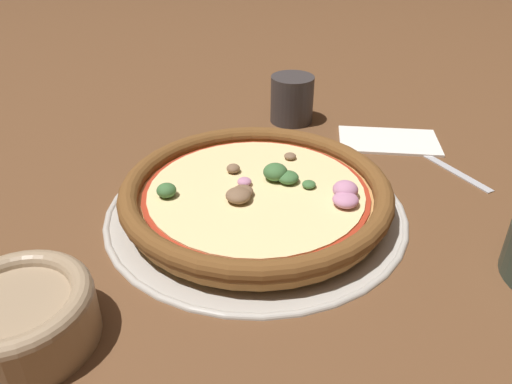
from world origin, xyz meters
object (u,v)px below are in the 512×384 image
(napkin, at_px, (389,140))
(drinking_cup, at_px, (292,99))
(fork, at_px, (432,158))
(pizza_tray, at_px, (256,208))
(pizza, at_px, (257,192))
(bowl_near, at_px, (19,315))

(napkin, bearing_deg, drinking_cup, -20.13)
(napkin, distance_m, fork, 0.08)
(napkin, relative_size, fork, 0.98)
(pizza_tray, height_order, drinking_cup, drinking_cup)
(pizza, relative_size, drinking_cup, 4.23)
(pizza, bearing_deg, drinking_cup, -93.09)
(pizza, xyz_separation_m, fork, (-0.24, -0.18, -0.02))
(bowl_near, bearing_deg, napkin, -126.81)
(pizza_tray, xyz_separation_m, drinking_cup, (-0.02, -0.29, 0.04))
(pizza_tray, bearing_deg, bowl_near, 54.41)
(drinking_cup, bearing_deg, pizza_tray, 86.78)
(drinking_cup, xyz_separation_m, fork, (-0.22, 0.11, -0.04))
(pizza_tray, xyz_separation_m, fork, (-0.24, -0.18, -0.00))
(pizza, xyz_separation_m, bowl_near, (0.17, 0.24, 0.00))
(pizza_tray, relative_size, pizza, 1.12)
(pizza, xyz_separation_m, napkin, (-0.18, -0.23, -0.02))
(pizza_tray, distance_m, napkin, 0.29)
(drinking_cup, relative_size, fork, 0.49)
(drinking_cup, height_order, napkin, drinking_cup)
(pizza, bearing_deg, bowl_near, 54.31)
(drinking_cup, xyz_separation_m, napkin, (-0.16, 0.06, -0.04))
(pizza, bearing_deg, fork, -143.38)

